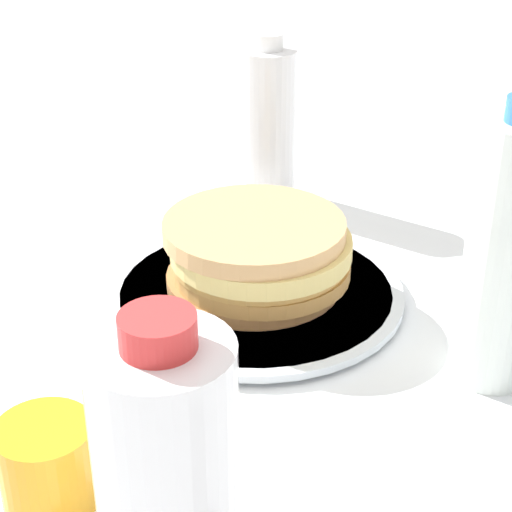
# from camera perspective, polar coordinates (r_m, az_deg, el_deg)

# --- Properties ---
(ground_plane) EXTENTS (4.00, 4.00, 0.00)m
(ground_plane) POSITION_cam_1_polar(r_m,az_deg,el_deg) (0.82, -0.73, -2.47)
(ground_plane) COLOR white
(plate) EXTENTS (0.28, 0.28, 0.01)m
(plate) POSITION_cam_1_polar(r_m,az_deg,el_deg) (0.81, -0.00, -2.50)
(plate) COLOR silver
(plate) RESTS_ON ground_plane
(pancake_stack) EXTENTS (0.18, 0.18, 0.07)m
(pancake_stack) POSITION_cam_1_polar(r_m,az_deg,el_deg) (0.79, 0.11, 0.11)
(pancake_stack) COLOR #AF7644
(pancake_stack) RESTS_ON plate
(juice_glass) EXTENTS (0.07, 0.07, 0.06)m
(juice_glass) POSITION_cam_1_polar(r_m,az_deg,el_deg) (0.60, -13.71, -13.33)
(juice_glass) COLOR orange
(juice_glass) RESTS_ON ground_plane
(water_bottle_near) EXTENTS (0.06, 0.06, 0.19)m
(water_bottle_near) POSITION_cam_1_polar(r_m,az_deg,el_deg) (0.99, 0.82, 8.78)
(water_bottle_near) COLOR white
(water_bottle_near) RESTS_ON ground_plane
(water_bottle_mid) EXTENTS (0.06, 0.06, 0.24)m
(water_bottle_mid) POSITION_cam_1_polar(r_m,az_deg,el_deg) (0.68, 16.30, 0.09)
(water_bottle_mid) COLOR silver
(water_bottle_mid) RESTS_ON ground_plane
(water_bottle_far) EXTENTS (0.08, 0.08, 0.20)m
(water_bottle_far) POSITION_cam_1_polar(r_m,az_deg,el_deg) (0.47, -5.90, -15.11)
(water_bottle_far) COLOR white
(water_bottle_far) RESTS_ON ground_plane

